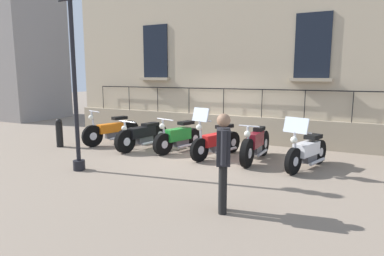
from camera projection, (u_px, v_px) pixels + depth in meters
The scene contains 12 objects.
ground_plane at pixel (199, 152), 9.86m from camera, with size 60.00×60.00×0.00m, color gray.
building_facade at pixel (229, 18), 11.27m from camera, with size 0.82×12.73×8.66m.
motorcycle_orange at pixel (112, 131), 11.00m from camera, with size 2.07×0.87×1.15m.
motorcycle_black at pixel (143, 135), 10.23m from camera, with size 2.10×0.81×0.94m.
motorcycle_green at pixel (179, 138), 9.87m from camera, with size 1.87×0.87×1.04m.
motorcycle_red at pixel (216, 142), 9.20m from camera, with size 2.00×0.87×1.43m.
motorcycle_maroon at pixel (256, 145), 8.77m from camera, with size 2.11×0.53×1.04m.
motorcycle_white at pixel (307, 152), 8.03m from camera, with size 1.91×0.91×1.32m.
lamppost at pixel (73, 48), 7.54m from camera, with size 0.28×0.98×4.28m.
bollard at pixel (59, 133), 10.51m from camera, with size 0.21×0.21×0.91m.
pedestrian_standing at pixel (223, 157), 5.41m from camera, with size 0.50×0.34×1.66m.
distant_building at pixel (3, 0), 17.36m from camera, with size 3.26×5.77×12.33m.
Camera 1 is at (8.71, 4.09, 2.28)m, focal length 30.89 mm.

